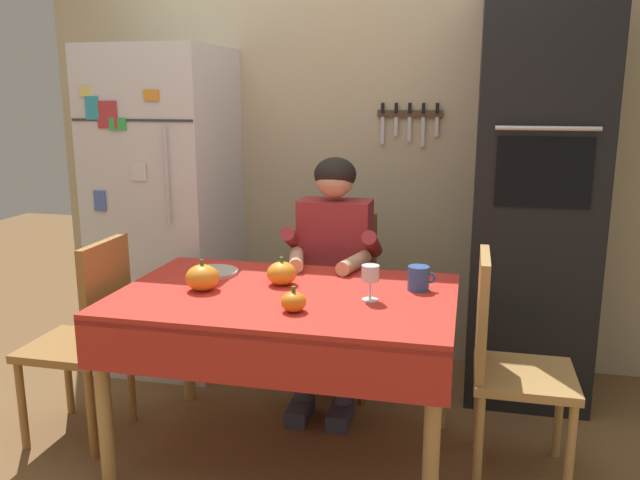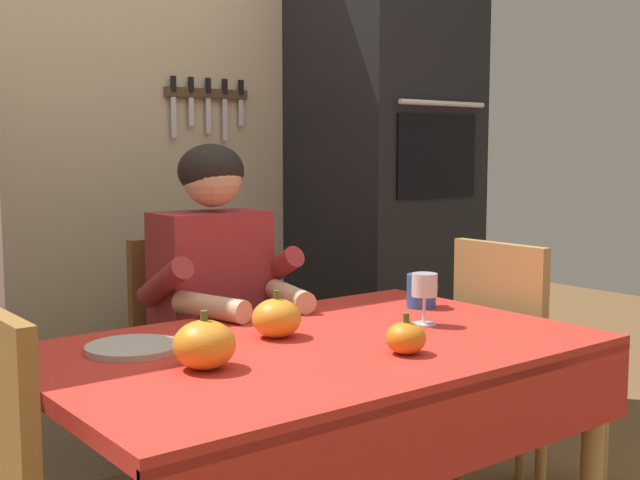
% 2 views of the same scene
% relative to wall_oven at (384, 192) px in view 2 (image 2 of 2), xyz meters
% --- Properties ---
extents(back_wall_assembly, '(3.70, 0.13, 2.60)m').
position_rel_wall_oven_xyz_m(back_wall_assembly, '(-1.00, 0.35, 0.25)').
color(back_wall_assembly, '#BCAD89').
rests_on(back_wall_assembly, ground).
extents(wall_oven, '(0.60, 0.64, 2.10)m').
position_rel_wall_oven_xyz_m(wall_oven, '(0.00, 0.00, 0.00)').
color(wall_oven, black).
rests_on(wall_oven, ground).
extents(dining_table, '(1.40, 0.90, 0.74)m').
position_rel_wall_oven_xyz_m(dining_table, '(-1.05, -0.92, -0.39)').
color(dining_table, tan).
rests_on(dining_table, ground).
extents(chair_behind_person, '(0.40, 0.40, 0.93)m').
position_rel_wall_oven_xyz_m(chair_behind_person, '(-0.98, -0.13, -0.54)').
color(chair_behind_person, brown).
rests_on(chair_behind_person, ground).
extents(seated_person, '(0.47, 0.55, 1.25)m').
position_rel_wall_oven_xyz_m(seated_person, '(-0.98, -0.32, -0.31)').
color(seated_person, '#38384C').
rests_on(seated_person, ground).
extents(chair_right_side, '(0.40, 0.40, 0.93)m').
position_rel_wall_oven_xyz_m(chair_right_side, '(-0.15, -0.83, -0.54)').
color(chair_right_side, tan).
rests_on(chair_right_side, ground).
extents(coffee_mug, '(0.12, 0.09, 0.10)m').
position_rel_wall_oven_xyz_m(coffee_mug, '(-0.51, -0.74, -0.26)').
color(coffee_mug, '#2D569E').
rests_on(coffee_mug, dining_table).
extents(wine_glass, '(0.07, 0.07, 0.15)m').
position_rel_wall_oven_xyz_m(wine_glass, '(-0.69, -0.93, -0.21)').
color(wine_glass, white).
rests_on(wine_glass, dining_table).
extents(pumpkin_large, '(0.10, 0.10, 0.10)m').
position_rel_wall_oven_xyz_m(pumpkin_large, '(-0.95, -1.13, -0.27)').
color(pumpkin_large, orange).
rests_on(pumpkin_large, dining_table).
extents(pumpkin_medium, '(0.13, 0.13, 0.12)m').
position_rel_wall_oven_xyz_m(pumpkin_medium, '(-1.10, -0.79, -0.26)').
color(pumpkin_medium, orange).
rests_on(pumpkin_medium, dining_table).
extents(pumpkin_small, '(0.14, 0.14, 0.13)m').
position_rel_wall_oven_xyz_m(pumpkin_small, '(-1.40, -0.95, -0.26)').
color(pumpkin_small, orange).
rests_on(pumpkin_small, dining_table).
extents(serving_tray, '(0.23, 0.23, 0.02)m').
position_rel_wall_oven_xyz_m(serving_tray, '(-1.46, -0.70, -0.30)').
color(serving_tray, '#B7B2A8').
rests_on(serving_tray, dining_table).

